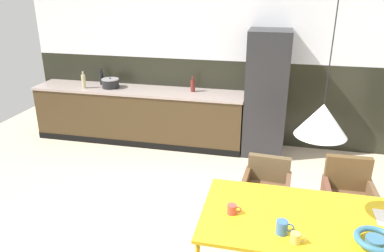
{
  "coord_description": "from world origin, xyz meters",
  "views": [
    {
      "loc": [
        0.69,
        -2.84,
        2.5
      ],
      "look_at": [
        -0.16,
        0.83,
        1.03
      ],
      "focal_mm": 34.58,
      "sensor_mm": 36.0,
      "label": 1
    }
  ],
  "objects": [
    {
      "name": "pendant_lamp_over_table_near",
      "position": [
        1.04,
        -0.24,
        1.59
      ],
      "size": [
        0.37,
        0.37,
        1.18
      ],
      "color": "black"
    },
    {
      "name": "fruit_bowl",
      "position": [
        1.48,
        -0.43,
        0.77
      ],
      "size": [
        0.3,
        0.3,
        0.08
      ],
      "color": "#33607F",
      "rests_on": "dining_table"
    },
    {
      "name": "bottle_oil_tall",
      "position": [
        -2.32,
        2.44,
        1.0
      ],
      "size": [
        0.07,
        0.07,
        0.28
      ],
      "color": "tan",
      "rests_on": "kitchen_counter"
    },
    {
      "name": "back_wall_panel_upper",
      "position": [
        0.0,
        2.93,
        2.02
      ],
      "size": [
        6.63,
        0.12,
        1.35
      ],
      "primitive_type": "cube",
      "color": "silver",
      "rests_on": "back_wall_splashback_dark"
    },
    {
      "name": "armchair_facing_counter",
      "position": [
        1.51,
        0.75,
        0.52
      ],
      "size": [
        0.5,
        0.48,
        0.82
      ],
      "rotation": [
        0.0,
        0.0,
        3.16
      ],
      "color": "brown",
      "rests_on": "ground"
    },
    {
      "name": "back_wall_splashback_dark",
      "position": [
        0.0,
        2.93,
        0.67
      ],
      "size": [
        6.63,
        0.12,
        1.35
      ],
      "primitive_type": "cube",
      "color": "black",
      "rests_on": "ground"
    },
    {
      "name": "cooking_pot",
      "position": [
        -1.91,
        2.55,
        0.96
      ],
      "size": [
        0.28,
        0.28,
        0.17
      ],
      "color": "black",
      "rests_on": "kitchen_counter"
    },
    {
      "name": "mug_glass_clear",
      "position": [
        0.83,
        -0.44,
        0.78
      ],
      "size": [
        0.14,
        0.09,
        0.11
      ],
      "color": "#335B93",
      "rests_on": "dining_table"
    },
    {
      "name": "dining_table",
      "position": [
        1.04,
        -0.2,
        0.68
      ],
      "size": [
        1.7,
        0.95,
        0.72
      ],
      "color": "gold",
      "rests_on": "ground"
    },
    {
      "name": "armchair_by_stool",
      "position": [
        0.69,
        0.75,
        0.48
      ],
      "size": [
        0.52,
        0.5,
        0.73
      ],
      "rotation": [
        0.0,
        0.0,
        3.07
      ],
      "color": "brown",
      "rests_on": "ground"
    },
    {
      "name": "refrigerator_column",
      "position": [
        0.58,
        2.57,
        0.94
      ],
      "size": [
        0.6,
        0.6,
        1.88
      ],
      "primitive_type": "cube",
      "color": "#232326",
      "rests_on": "ground"
    },
    {
      "name": "bottle_wine_green",
      "position": [
        -2.14,
        2.71,
        1.0
      ],
      "size": [
        0.06,
        0.06,
        0.27
      ],
      "color": "black",
      "rests_on": "kitchen_counter"
    },
    {
      "name": "bottle_vinegar_dark",
      "position": [
        -0.56,
        2.63,
        0.99
      ],
      "size": [
        0.07,
        0.07,
        0.24
      ],
      "color": "maroon",
      "rests_on": "kitchen_counter"
    },
    {
      "name": "mug_white_ceramic",
      "position": [
        0.93,
        -0.52,
        0.76
      ],
      "size": [
        0.11,
        0.07,
        0.08
      ],
      "color": "gold",
      "rests_on": "dining_table"
    },
    {
      "name": "mug_short_terracotta",
      "position": [
        0.43,
        -0.27,
        0.76
      ],
      "size": [
        0.12,
        0.08,
        0.08
      ],
      "color": "#B23D33",
      "rests_on": "dining_table"
    },
    {
      "name": "kitchen_counter",
      "position": [
        -1.46,
        2.56,
        0.44
      ],
      "size": [
        3.45,
        0.63,
        0.89
      ],
      "color": "#3E2E1A",
      "rests_on": "ground"
    }
  ]
}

